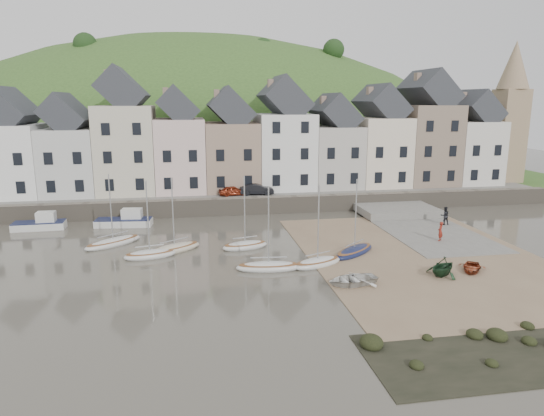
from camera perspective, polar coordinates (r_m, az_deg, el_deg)
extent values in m
plane|color=#4A463A|center=(37.14, 1.58, -6.49)|extent=(160.00, 160.00, 0.00)
cube|color=#335421|center=(67.75, -3.73, 2.80)|extent=(90.00, 30.00, 1.50)
cube|color=slate|center=(56.37, -2.50, 1.68)|extent=(70.00, 7.00, 0.10)
cube|color=slate|center=(53.09, -2.01, 0.30)|extent=(70.00, 1.20, 1.80)
cube|color=#80674D|center=(40.65, 17.03, -5.32)|extent=(18.00, 26.00, 0.06)
cube|color=slate|center=(49.26, 17.06, -2.21)|extent=(8.00, 18.00, 0.12)
ellipsoid|color=#335421|center=(99.12, -8.20, -5.35)|extent=(134.40, 84.00, 84.00)
cylinder|color=#382619|center=(84.02, -20.86, 15.71)|extent=(0.50, 0.50, 3.00)
sphere|color=#213D19|center=(84.23, -20.99, 17.40)|extent=(3.60, 3.60, 3.60)
cylinder|color=#382619|center=(86.66, -10.86, 16.15)|extent=(0.50, 0.50, 3.00)
sphere|color=#213D19|center=(86.86, -10.93, 17.79)|extent=(3.60, 3.60, 3.60)
cylinder|color=#382619|center=(85.64, -1.07, 16.41)|extent=(0.50, 0.50, 3.00)
sphere|color=#213D19|center=(85.85, -1.08, 18.07)|extent=(3.60, 3.60, 3.60)
cylinder|color=#382619|center=(87.30, 7.17, 16.24)|extent=(0.50, 0.50, 3.00)
sphere|color=#213D19|center=(87.50, 7.21, 17.87)|extent=(3.60, 3.60, 3.60)
cube|color=white|center=(61.82, -27.75, 4.93)|extent=(6.00, 8.00, 8.00)
cube|color=beige|center=(60.28, -22.33, 5.03)|extent=(5.80, 8.00, 7.50)
cube|color=gray|center=(60.23, -24.23, 11.25)|extent=(0.60, 0.90, 1.40)
cube|color=beige|center=(59.11, -16.57, 6.53)|extent=(6.40, 8.00, 10.00)
cube|color=gray|center=(59.13, -18.66, 14.40)|extent=(0.60, 0.90, 1.40)
cube|color=beige|center=(58.79, -10.63, 6.07)|extent=(5.60, 8.00, 8.50)
cube|color=gray|center=(58.49, -12.32, 12.91)|extent=(0.60, 0.90, 1.40)
cube|color=gray|center=(59.02, -4.81, 6.02)|extent=(6.20, 8.00, 8.00)
cube|color=gray|center=(58.55, -6.49, 12.92)|extent=(0.60, 0.90, 1.40)
cube|color=silver|center=(59.87, 1.38, 6.63)|extent=(6.60, 8.00, 9.00)
cube|color=gray|center=(59.30, -0.19, 14.15)|extent=(0.60, 0.90, 1.40)
cube|color=#B4AEA5|center=(61.46, 7.14, 5.98)|extent=(5.80, 8.00, 7.50)
cube|color=gray|center=(60.67, 5.97, 12.25)|extent=(0.60, 0.90, 1.40)
cube|color=beige|center=(63.38, 12.34, 6.44)|extent=(6.00, 8.00, 8.50)
cube|color=gray|center=(62.53, 11.34, 13.09)|extent=(0.60, 0.90, 1.40)
cube|color=#836F5E|center=(65.90, 17.45, 7.03)|extent=(6.40, 8.00, 10.00)
cube|color=gray|center=(65.01, 16.64, 14.29)|extent=(0.60, 0.90, 1.40)
cube|color=silver|center=(69.00, 21.98, 6.09)|extent=(5.80, 8.00, 8.00)
cube|color=gray|center=(67.95, 21.39, 11.91)|extent=(0.60, 0.90, 1.40)
cube|color=#997F60|center=(71.82, 25.81, 7.57)|extent=(3.50, 3.50, 12.00)
cone|color=#997F60|center=(71.82, 26.51, 14.73)|extent=(4.00, 4.00, 6.00)
ellipsoid|color=silver|center=(43.78, -18.05, -3.90)|extent=(5.01, 4.54, 0.84)
ellipsoid|color=brown|center=(43.72, -18.07, -3.62)|extent=(4.60, 4.16, 0.20)
cylinder|color=#B2B5B7|center=(43.05, -18.33, 0.07)|extent=(0.10, 0.10, 5.60)
cylinder|color=#B2B5B7|center=(43.58, -18.12, -2.95)|extent=(2.28, 1.92, 0.08)
ellipsoid|color=silver|center=(39.61, -14.07, -5.35)|extent=(4.26, 2.34, 0.84)
ellipsoid|color=brown|center=(39.55, -14.09, -5.05)|extent=(3.91, 2.13, 0.20)
cylinder|color=#B2B5B7|center=(38.80, -14.31, -0.99)|extent=(0.10, 0.10, 5.60)
cylinder|color=#B2B5B7|center=(39.40, -14.13, -4.31)|extent=(2.18, 0.56, 0.08)
ellipsoid|color=beige|center=(40.74, -11.32, -4.72)|extent=(4.79, 3.83, 0.84)
ellipsoid|color=brown|center=(40.68, -11.33, -4.42)|extent=(4.39, 3.51, 0.20)
cylinder|color=#B2B5B7|center=(39.95, -11.51, -0.47)|extent=(0.10, 0.10, 5.60)
cylinder|color=#B2B5B7|center=(40.53, -11.36, -3.71)|extent=(2.23, 1.48, 0.08)
ellipsoid|color=silver|center=(40.81, -3.17, -4.46)|extent=(4.14, 2.37, 0.84)
ellipsoid|color=brown|center=(40.75, -3.17, -4.17)|extent=(3.80, 2.17, 0.20)
cylinder|color=#B2B5B7|center=(40.02, -3.22, -0.21)|extent=(0.10, 0.10, 5.60)
cylinder|color=#B2B5B7|center=(40.60, -3.18, -3.45)|extent=(2.10, 0.58, 0.08)
ellipsoid|color=silver|center=(35.72, -0.39, -6.93)|extent=(4.90, 1.95, 0.84)
ellipsoid|color=brown|center=(35.65, -0.39, -6.60)|extent=(4.50, 1.77, 0.20)
cylinder|color=#B2B5B7|center=(34.82, -0.40, -2.11)|extent=(0.10, 0.10, 5.60)
cylinder|color=#B2B5B7|center=(35.48, -0.39, -5.79)|extent=(2.62, 0.33, 0.08)
ellipsoid|color=#151C43|center=(39.80, 9.60, -5.06)|extent=(4.74, 4.33, 0.84)
ellipsoid|color=brown|center=(39.74, 9.61, -4.76)|extent=(4.35, 3.97, 0.20)
cylinder|color=#B2B5B7|center=(38.99, 9.76, -0.71)|extent=(0.10, 0.10, 5.60)
cylinder|color=#B2B5B7|center=(39.58, 9.64, -4.03)|extent=(2.13, 1.82, 0.08)
ellipsoid|color=silver|center=(36.73, 5.34, -6.44)|extent=(4.39, 2.97, 0.84)
ellipsoid|color=brown|center=(36.66, 5.35, -6.11)|extent=(4.03, 2.72, 0.20)
cylinder|color=#B2B5B7|center=(35.85, 5.44, -1.74)|extent=(0.10, 0.10, 5.60)
cylinder|color=#B2B5B7|center=(36.49, 5.37, -5.32)|extent=(2.13, 0.95, 0.08)
cube|color=silver|center=(51.69, -25.56, -1.89)|extent=(4.79, 1.85, 0.70)
cube|color=#151C43|center=(51.61, -25.60, -1.49)|extent=(4.70, 1.90, 0.08)
cube|color=silver|center=(51.29, -24.89, -0.95)|extent=(1.70, 1.25, 1.00)
cube|color=silver|center=(49.99, -16.92, -1.65)|extent=(5.56, 2.28, 0.70)
cube|color=#151C43|center=(49.91, -16.95, -1.24)|extent=(5.46, 2.31, 0.08)
cube|color=silver|center=(49.79, -16.05, -0.65)|extent=(2.01, 1.40, 1.00)
imported|color=silver|center=(33.22, 9.34, -8.23)|extent=(3.81, 3.00, 0.71)
imported|color=#17331C|center=(36.28, 19.31, -6.45)|extent=(3.35, 3.23, 1.36)
imported|color=maroon|center=(38.06, 22.28, -6.46)|extent=(3.00, 3.18, 0.54)
imported|color=maroon|center=(44.78, 19.07, -2.59)|extent=(0.73, 0.72, 1.70)
imported|color=black|center=(50.78, 19.54, -0.85)|extent=(0.95, 0.78, 1.78)
imported|color=maroon|center=(55.05, -4.57, 2.03)|extent=(3.36, 1.75, 1.09)
imported|color=black|center=(55.34, -1.78, 2.20)|extent=(3.88, 1.53, 1.26)
cube|color=black|center=(27.31, 25.70, -14.99)|extent=(14.00, 6.00, 0.05)
ellipsoid|color=black|center=(28.19, 22.59, -13.49)|extent=(0.85, 0.94, 0.55)
ellipsoid|color=black|center=(24.50, 16.54, -17.20)|extent=(0.67, 0.74, 0.44)
ellipsoid|color=black|center=(25.73, 11.54, -15.14)|extent=(1.19, 1.31, 0.77)
ellipsoid|color=black|center=(28.68, 27.83, -13.60)|extent=(0.74, 0.81, 0.48)
ellipsoid|color=black|center=(28.47, 24.80, -13.35)|extent=(1.04, 1.15, 0.68)
ellipsoid|color=black|center=(30.42, 27.67, -12.11)|extent=(0.70, 0.77, 0.45)
ellipsoid|color=black|center=(25.86, 24.29, -16.21)|extent=(0.59, 0.65, 0.38)
ellipsoid|color=black|center=(27.17, 17.70, -14.25)|extent=(0.54, 0.59, 0.35)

